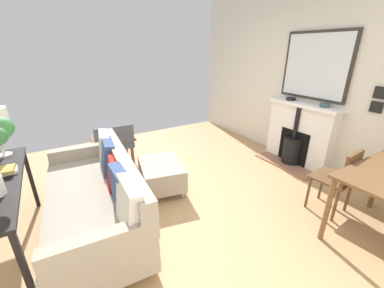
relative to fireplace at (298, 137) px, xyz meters
The scene contains 11 objects.
ground_plane 2.25m from the fireplace, ahead, with size 4.80×5.35×0.01m, color tan.
wall_left 1.00m from the fireplace, 142.79° to the right, with size 0.12×5.35×2.88m, color beige.
fireplace is the anchor object (origin of this frame).
mirror_over_mantel 1.13m from the fireplace, behind, with size 0.04×1.08×1.00m.
mantel_bowl_near 0.65m from the fireplace, 95.42° to the right, with size 0.16×0.16×0.04m.
mantel_bowl_far 0.68m from the fireplace, 94.71° to the left, with size 0.13×0.13×0.06m.
sofa 3.21m from the fireplace, ahead, with size 0.99×1.99×0.86m.
ottoman 2.37m from the fireplace, 10.46° to the right, with size 0.68×0.82×0.39m.
armchair_accent 3.09m from the fireplace, 30.48° to the right, with size 0.71×0.63×0.73m.
console_table 3.98m from the fireplace, ahead, with size 0.35×1.58×0.80m.
dining_chair_near_fireplace 1.37m from the fireplace, 55.04° to the left, with size 0.43×0.43×0.82m.
Camera 1 is at (1.26, 2.43, 1.85)m, focal length 22.22 mm.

